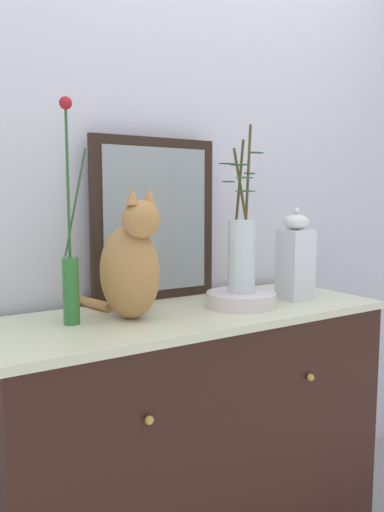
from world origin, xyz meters
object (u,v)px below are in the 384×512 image
(cat_sitting, at_px, (131,265))
(bowl_porcelain, at_px, (241,299))
(vase_glass_clear, at_px, (242,250))
(jar_lidded_porcelain, at_px, (295,258))
(sideboard, at_px, (192,445))
(mirror_leaning, at_px, (155,220))
(vase_slim_green, at_px, (70,268))

(cat_sitting, relative_size, bowl_porcelain, 1.68)
(vase_glass_clear, xyz_separation_m, jar_lidded_porcelain, (0.24, -0.01, -0.04))
(sideboard, bearing_deg, mirror_leaning, 94.03)
(sideboard, xyz_separation_m, vase_slim_green, (-0.39, 0.04, 0.63))
(bowl_porcelain, relative_size, vase_glass_clear, 0.43)
(sideboard, height_order, mirror_leaning, mirror_leaning)
(mirror_leaning, distance_m, jar_lidded_porcelain, 0.53)
(mirror_leaning, xyz_separation_m, bowl_porcelain, (0.19, -0.26, -0.26))
(mirror_leaning, bearing_deg, sideboard, -85.97)
(vase_slim_green, xyz_separation_m, vase_glass_clear, (0.57, -0.07, 0.03))
(mirror_leaning, relative_size, cat_sitting, 1.45)
(cat_sitting, xyz_separation_m, bowl_porcelain, (0.39, -0.04, -0.14))
(jar_lidded_porcelain, bearing_deg, cat_sitting, 175.54)
(bowl_porcelain, bearing_deg, mirror_leaning, 126.50)
(sideboard, relative_size, vase_slim_green, 2.03)
(sideboard, distance_m, vase_glass_clear, 0.68)
(cat_sitting, distance_m, vase_glass_clear, 0.39)
(vase_glass_clear, bearing_deg, vase_slim_green, 172.57)
(mirror_leaning, relative_size, jar_lidded_porcelain, 1.73)
(mirror_leaning, distance_m, vase_glass_clear, 0.34)
(jar_lidded_porcelain, bearing_deg, bowl_porcelain, 178.21)
(vase_glass_clear, height_order, jar_lidded_porcelain, vase_glass_clear)
(bowl_porcelain, height_order, vase_glass_clear, vase_glass_clear)
(bowl_porcelain, bearing_deg, vase_slim_green, 172.60)
(vase_slim_green, bearing_deg, cat_sitting, -10.30)
(mirror_leaning, bearing_deg, vase_glass_clear, -53.56)
(sideboard, height_order, vase_slim_green, vase_slim_green)
(cat_sitting, bearing_deg, sideboard, -1.93)
(bowl_porcelain, distance_m, vase_glass_clear, 0.17)
(vase_slim_green, bearing_deg, vase_glass_clear, -7.43)
(vase_slim_green, xyz_separation_m, jar_lidded_porcelain, (0.81, -0.08, -0.02))
(vase_glass_clear, bearing_deg, sideboard, 168.82)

